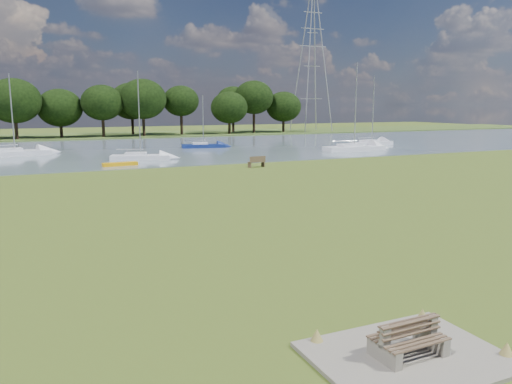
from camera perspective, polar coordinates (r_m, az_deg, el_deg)
name	(u,v)px	position (r m, az deg, el deg)	size (l,w,h in m)	color
ground	(206,224)	(23.84, -5.72, -3.64)	(220.00, 220.00, 0.00)	brown
river	(97,151)	(64.65, -17.72, 4.51)	(220.00, 40.00, 0.10)	slate
far_bank	(76,137)	(94.44, -19.88, 5.96)	(220.00, 20.00, 0.40)	#4C6626
concrete_pad	(408,357)	(12.15, 16.94, -17.56)	(4.20, 3.20, 0.10)	gray
bench_pair	(409,340)	(11.98, 17.04, -15.83)	(1.65, 1.00, 0.87)	gray
riverbank_bench	(257,162)	(45.07, 0.09, 3.48)	(1.69, 0.69, 1.01)	brown
kayak	(120,164)	(47.54, -15.27, 3.10)	(3.17, 0.74, 0.32)	#ECA208
pylon	(312,44)	(107.45, 6.46, 16.46)	(6.47, 4.53, 28.44)	#A3A3A3
sailboat_1	(371,142)	(70.49, 13.06, 5.57)	(7.30, 3.70, 9.38)	white
sailboat_3	(203,145)	(65.75, -6.08, 5.41)	(5.79, 2.58, 6.73)	navy
sailboat_4	(354,146)	(62.21, 11.10, 5.13)	(7.84, 2.34, 10.48)	white
sailboat_5	(14,151)	(61.01, -25.91, 4.21)	(7.57, 3.53, 8.88)	white
sailboat_7	(140,155)	(52.35, -13.12, 4.12)	(6.18, 3.51, 8.86)	white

